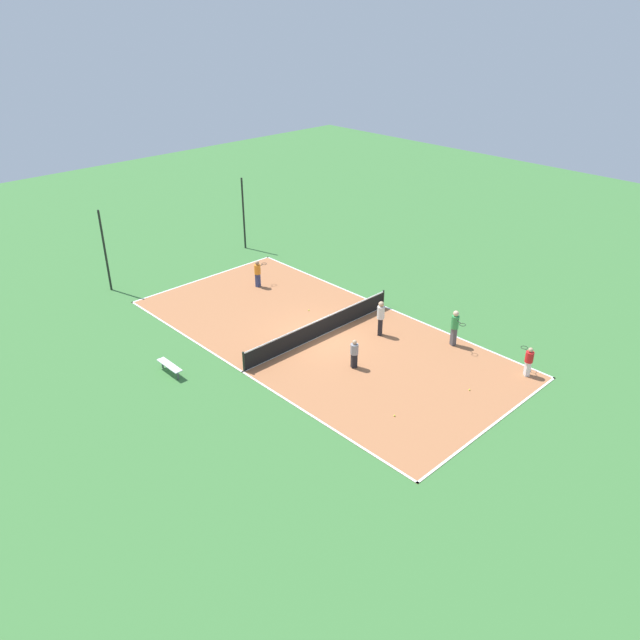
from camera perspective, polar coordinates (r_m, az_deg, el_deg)
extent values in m
plane|color=#3D7538|center=(30.55, 0.00, -1.50)|extent=(80.00, 80.00, 0.00)
cube|color=#AD6B42|center=(30.54, 0.00, -1.48)|extent=(9.62, 19.70, 0.02)
cube|color=white|center=(27.91, -7.10, -4.73)|extent=(0.10, 19.70, 0.00)
cube|color=white|center=(33.63, 5.87, 1.26)|extent=(0.10, 19.70, 0.00)
cube|color=white|center=(25.50, 15.62, -9.14)|extent=(9.62, 0.10, 0.00)
cube|color=white|center=(37.51, -10.44, 3.81)|extent=(9.62, 0.10, 0.00)
cube|color=white|center=(30.53, 0.00, -1.46)|extent=(9.62, 0.10, 0.00)
cylinder|color=black|center=(27.71, -6.99, -3.80)|extent=(0.10, 0.10, 0.97)
cylinder|color=black|center=(33.35, 5.80, 1.96)|extent=(0.10, 0.10, 0.97)
cube|color=black|center=(30.31, 0.00, -0.70)|extent=(9.32, 0.03, 0.92)
cube|color=white|center=(30.11, 0.00, 0.03)|extent=(9.32, 0.04, 0.06)
cube|color=silver|center=(28.19, -13.60, -4.03)|extent=(0.36, 1.56, 0.04)
cylinder|color=#4C4C51|center=(27.83, -12.87, -4.93)|extent=(0.08, 0.08, 0.41)
cylinder|color=#4C4C51|center=(28.78, -14.21, -3.93)|extent=(0.08, 0.08, 0.41)
cube|color=navy|center=(35.79, -5.70, 3.65)|extent=(0.28, 0.24, 0.78)
cylinder|color=orange|center=(35.53, -5.75, 4.63)|extent=(0.42, 0.42, 0.55)
sphere|color=#A87A56|center=(35.38, -5.78, 5.21)|extent=(0.23, 0.23, 0.23)
cylinder|color=#262626|center=(35.70, -5.42, 5.00)|extent=(0.28, 0.08, 0.03)
torus|color=black|center=(35.89, -5.13, 5.14)|extent=(0.35, 0.35, 0.02)
cube|color=black|center=(30.57, 5.52, -0.60)|extent=(0.32, 0.30, 0.90)
cylinder|color=silver|center=(30.22, 5.59, 0.68)|extent=(0.50, 0.50, 0.63)
sphere|color=tan|center=(30.01, 5.63, 1.45)|extent=(0.27, 0.27, 0.27)
cube|color=white|center=(28.75, 18.43, -4.23)|extent=(0.31, 0.32, 0.69)
cylinder|color=red|center=(28.46, 18.60, -3.22)|extent=(0.50, 0.50, 0.49)
sphere|color=tan|center=(28.29, 18.71, -2.61)|extent=(0.21, 0.21, 0.21)
cylinder|color=#262626|center=(28.65, 18.39, -2.68)|extent=(0.19, 0.24, 0.03)
torus|color=black|center=(28.87, 18.18, -2.41)|extent=(0.43, 0.43, 0.02)
cube|color=black|center=(27.90, 3.13, -3.71)|extent=(0.31, 0.29, 0.69)
cylinder|color=gray|center=(27.60, 3.16, -2.67)|extent=(0.48, 0.48, 0.48)
sphere|color=tan|center=(27.43, 3.18, -2.04)|extent=(0.21, 0.21, 0.21)
cube|color=#4C4C51|center=(30.23, 12.10, -1.48)|extent=(0.28, 0.31, 0.90)
cylinder|color=green|center=(29.87, 12.25, -0.19)|extent=(0.47, 0.47, 0.63)
sphere|color=beige|center=(29.67, 12.33, 0.58)|extent=(0.27, 0.27, 0.27)
cylinder|color=#262626|center=(29.57, 12.61, -0.18)|extent=(0.13, 0.27, 0.03)
torus|color=black|center=(29.37, 12.90, -0.42)|extent=(0.40, 0.40, 0.02)
sphere|color=#CCE033|center=(27.19, 13.51, -6.22)|extent=(0.07, 0.07, 0.07)
sphere|color=#CCE033|center=(25.13, 6.82, -8.68)|extent=(0.07, 0.07, 0.07)
sphere|color=#CCE033|center=(32.96, -1.03, 0.91)|extent=(0.07, 0.07, 0.07)
sphere|color=#CCE033|center=(30.65, -2.96, -1.31)|extent=(0.07, 0.07, 0.07)
cylinder|color=black|center=(36.48, -19.06, 5.98)|extent=(0.12, 0.12, 4.68)
cylinder|color=black|center=(41.04, -7.01, 9.62)|extent=(0.12, 0.12, 4.68)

